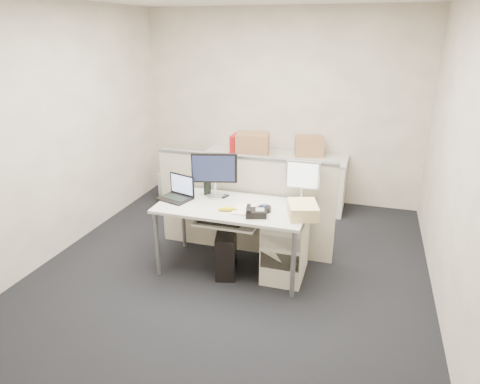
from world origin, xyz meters
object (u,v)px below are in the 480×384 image
(monitor_main, at_px, (215,175))
(laptop, at_px, (174,189))
(desk_phone, at_px, (256,213))
(desk, at_px, (232,211))

(monitor_main, xyz_separation_m, laptop, (-0.37, -0.20, -0.12))
(laptop, bearing_deg, desk_phone, 7.32)
(desk, xyz_separation_m, laptop, (-0.62, -0.02, 0.19))
(monitor_main, xyz_separation_m, desk_phone, (0.55, -0.36, -0.21))
(laptop, xyz_separation_m, desk_phone, (0.92, -0.16, -0.09))
(desk, height_order, monitor_main, monitor_main)
(desk, xyz_separation_m, monitor_main, (-0.25, 0.18, 0.30))
(laptop, bearing_deg, desk, 19.03)
(monitor_main, bearing_deg, laptop, -166.37)
(laptop, bearing_deg, monitor_main, 45.58)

